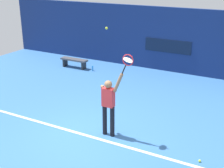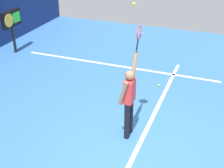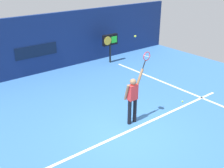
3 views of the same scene
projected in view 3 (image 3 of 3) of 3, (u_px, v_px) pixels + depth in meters
The scene contains 10 objects.
ground_plane at pixel (128, 132), 9.39m from camera, with size 18.00×18.00×0.00m, color #3870B2.
back_wall at pixel (35, 45), 13.89m from camera, with size 18.00×0.20×2.95m, color navy.
sponsor_banner_center at pixel (36, 51), 13.91m from camera, with size 2.20×0.03×0.60m, color #0C1933.
court_baseline at pixel (127, 132), 9.40m from camera, with size 10.00×0.10×0.01m, color white.
court_sideline at pixel (166, 83), 13.20m from camera, with size 0.10×7.00×0.01m, color white.
tennis_player at pixel (133, 97), 9.56m from camera, with size 0.71×0.31×1.96m.
tennis_racket at pixel (146, 57), 9.36m from camera, with size 0.41×0.27×0.62m.
tennis_ball at pixel (135, 36), 8.67m from camera, with size 0.07×0.07×0.07m, color #CCE033.
scoreboard_clock at pixel (110, 41), 15.52m from camera, with size 0.96×0.20×1.62m.
spare_ball at pixel (182, 101), 11.40m from camera, with size 0.07×0.07×0.07m, color #CCE033.
Camera 3 is at (-5.36, -5.93, 5.21)m, focal length 44.77 mm.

